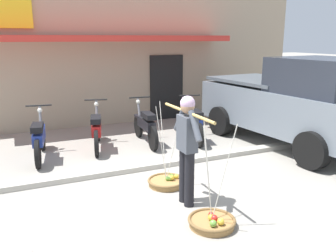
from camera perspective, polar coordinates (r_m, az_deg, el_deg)
name	(u,v)px	position (r m, az deg, el deg)	size (l,w,h in m)	color
ground_plane	(160,181)	(6.47, -1.22, -8.87)	(90.00, 90.00, 0.00)	gray
sidewalk_curb	(147,166)	(7.05, -3.44, -6.47)	(20.00, 0.24, 0.10)	#AEA89C
fruit_vendor	(187,143)	(5.32, 3.08, -2.80)	(0.22, 1.53, 1.70)	black
fruit_basket_left_side	(212,221)	(5.05, 7.07, -14.94)	(0.66, 0.66, 1.45)	#9E7542
fruit_basket_right_side	(167,181)	(6.28, -0.21, -8.86)	(0.66, 0.66, 1.45)	#9E7542
motorcycle_nearest_shop	(39,138)	(7.96, -19.94, -1.88)	(0.54, 1.81, 1.09)	black
motorcycle_second_in_row	(97,130)	(8.36, -11.37, -0.56)	(0.64, 1.78, 1.09)	black
motorcycle_third_in_row	(146,126)	(8.58, -3.63, 0.06)	(0.54, 1.82, 1.09)	black
motorcycle_end_of_row	(194,123)	(8.87, 4.15, 0.51)	(0.64, 1.78, 1.09)	black
parked_truck	(296,103)	(8.87, 19.83, 3.53)	(2.47, 4.85, 2.10)	slate
storefront_building	(86,50)	(12.90, -13.02, 11.79)	(13.00, 6.00, 4.20)	tan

